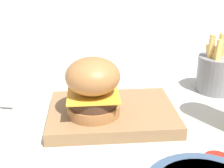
{
  "coord_description": "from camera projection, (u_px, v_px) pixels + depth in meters",
  "views": [
    {
      "loc": [
        0.01,
        0.52,
        0.29
      ],
      "look_at": [
        -0.04,
        -0.02,
        0.07
      ],
      "focal_mm": 50.0,
      "sensor_mm": 36.0,
      "label": 1
    }
  ],
  "objects": [
    {
      "name": "fries_basket",
      "position": [
        217.0,
        73.0,
        0.72
      ],
      "size": [
        0.09,
        0.09,
        0.14
      ],
      "color": "slate",
      "rests_on": "ground_plane"
    },
    {
      "name": "burger",
      "position": [
        93.0,
        88.0,
        0.55
      ],
      "size": [
        0.1,
        0.1,
        0.11
      ],
      "color": "#9E6638",
      "rests_on": "serving_board"
    },
    {
      "name": "ketchup_puddle",
      "position": [
        217.0,
        158.0,
        0.49
      ],
      "size": [
        0.04,
        0.04,
        0.0
      ],
      "color": "#B21E14",
      "rests_on": "ground_plane"
    },
    {
      "name": "serving_board",
      "position": [
        112.0,
        113.0,
        0.6
      ],
      "size": [
        0.24,
        0.18,
        0.02
      ],
      "color": "olive",
      "rests_on": "ground_plane"
    },
    {
      "name": "ground_plane",
      "position": [
        94.0,
        124.0,
        0.59
      ],
      "size": [
        6.0,
        6.0,
        0.0
      ],
      "primitive_type": "plane",
      "color": "#B7B2A8"
    }
  ]
}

